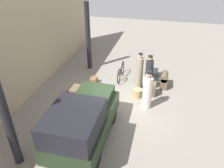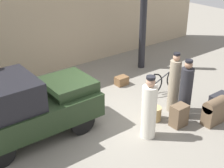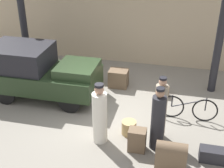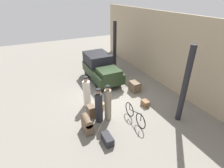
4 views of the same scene
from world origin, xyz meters
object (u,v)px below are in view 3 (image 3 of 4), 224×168
truck (39,71)px  trunk_large_brown (137,140)px  porter_with_bicycle (100,116)px  porter_standing_middle (158,121)px  trunk_barrel_dark (171,155)px  bicycle (188,108)px  suitcase_small_leather (118,78)px  wicker_basket (129,128)px  conductor_in_dark_uniform (160,110)px  trunk_wicker_pale (162,92)px  suitcase_tan_flat (213,155)px

truck → trunk_large_brown: bearing=-29.6°
porter_with_bicycle → porter_standing_middle: (1.49, 0.08, 0.02)m
trunk_barrel_dark → porter_standing_middle: bearing=119.2°
trunk_large_brown → bicycle: bearing=54.5°
porter_with_bicycle → trunk_large_brown: 1.14m
bicycle → suitcase_small_leather: size_ratio=2.57×
porter_with_bicycle → wicker_basket: bearing=34.3°
suitcase_small_leather → porter_with_bicycle: bearing=-86.8°
conductor_in_dark_uniform → trunk_large_brown: (-0.49, -0.69, -0.53)m
bicycle → trunk_barrel_dark: 2.26m
conductor_in_dark_uniform → trunk_barrel_dark: conductor_in_dark_uniform is taller
conductor_in_dark_uniform → trunk_large_brown: 1.00m
wicker_basket → porter_with_bicycle: porter_with_bicycle is taller
trunk_barrel_dark → conductor_in_dark_uniform: bearing=108.4°
suitcase_small_leather → wicker_basket: bearing=-71.9°
wicker_basket → trunk_wicker_pale: wicker_basket is taller
suitcase_tan_flat → porter_standing_middle: bearing=171.2°
porter_with_bicycle → suitcase_tan_flat: porter_with_bicycle is taller
trunk_large_brown → conductor_in_dark_uniform: bearing=54.5°
porter_with_bicycle → conductor_in_dark_uniform: 1.60m
trunk_wicker_pale → trunk_barrel_dark: 3.51m
porter_standing_middle → suitcase_tan_flat: porter_standing_middle is taller
suitcase_small_leather → trunk_barrel_dark: size_ratio=0.88×
conductor_in_dark_uniform → trunk_barrel_dark: size_ratio=2.41×
truck → suitcase_small_leather: size_ratio=5.30×
truck → wicker_basket: truck is taller
porter_with_bicycle → suitcase_tan_flat: (2.90, -0.14, -0.61)m
wicker_basket → bicycle: bearing=35.4°
suitcase_small_leather → trunk_large_brown: 3.50m
porter_with_bicycle → trunk_large_brown: porter_with_bicycle is taller
conductor_in_dark_uniform → trunk_large_brown: size_ratio=2.91×
suitcase_small_leather → truck: bearing=-152.1°
porter_with_bicycle → conductor_in_dark_uniform: (1.51, 0.54, 0.06)m
suitcase_small_leather → trunk_barrel_dark: trunk_barrel_dark is taller
wicker_basket → trunk_large_brown: trunk_large_brown is taller
wicker_basket → porter_with_bicycle: bearing=-145.7°
conductor_in_dark_uniform → porter_standing_middle: size_ratio=1.04×
conductor_in_dark_uniform → trunk_wicker_pale: (-0.10, 2.27, -0.70)m
trunk_wicker_pale → suitcase_tan_flat: bearing=-63.1°
bicycle → porter_standing_middle: bearing=-117.0°
wicker_basket → suitcase_small_leather: suitcase_small_leather is taller
trunk_large_brown → suitcase_tan_flat: trunk_large_brown is taller
porter_with_bicycle → suitcase_tan_flat: 2.97m
porter_with_bicycle → trunk_large_brown: size_ratio=2.76×
conductor_in_dark_uniform → suitcase_tan_flat: 1.69m
porter_with_bicycle → suitcase_tan_flat: size_ratio=2.63×
bicycle → porter_standing_middle: porter_standing_middle is taller
bicycle → suitcase_tan_flat: (0.65, -1.72, -0.20)m
wicker_basket → conductor_in_dark_uniform: 1.04m
wicker_basket → trunk_barrel_dark: trunk_barrel_dark is taller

